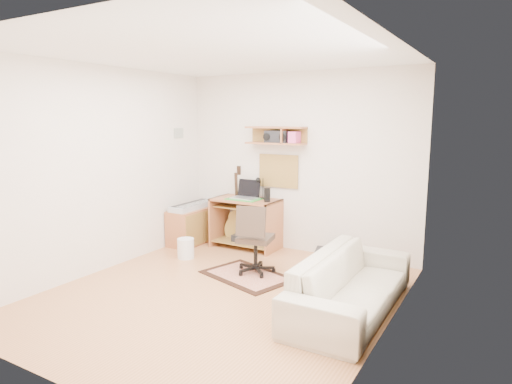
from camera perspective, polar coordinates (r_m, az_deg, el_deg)
The scene contains 22 objects.
floor at distance 5.11m, azimuth -4.57°, elevation -13.04°, with size 3.60×4.00×0.01m, color tan.
ceiling at distance 4.77m, azimuth -5.00°, elevation 17.35°, with size 3.60×4.00×0.01m, color white.
back_wall at distance 6.50m, azimuth 5.38°, elevation 3.70°, with size 3.60×0.01×2.60m, color silver.
left_wall at distance 5.98m, azimuth -19.15°, elevation 2.71°, with size 0.01×4.00×2.60m, color silver.
right_wall at distance 4.03m, azimuth 16.82°, elevation -0.21°, with size 0.01×4.00×2.60m, color silver.
wall_shelf at distance 6.49m, azimuth 2.52°, elevation 7.26°, with size 0.90×0.25×0.26m, color #B1683E.
cork_board at distance 6.62m, azimuth 2.91°, elevation 2.70°, with size 0.64×0.03×0.49m, color tan.
wall_photo at distance 7.00m, azimuth -9.88°, elevation 7.46°, with size 0.02×0.20×0.15m, color #4C8CBF.
desk at distance 6.75m, azimuth -1.31°, elevation -4.02°, with size 1.00×0.55×0.75m, color #B1683E, non-canonical shape.
laptop at distance 6.63m, azimuth -1.47°, elevation 0.30°, with size 0.37×0.37×0.29m, color silver, non-canonical shape.
speaker at distance 6.41m, azimuth 1.44°, elevation -0.37°, with size 0.09×0.09×0.21m, color black.
desk_lamp at distance 6.65m, azimuth 0.90°, elevation 0.49°, with size 0.11×0.11×0.32m, color black, non-canonical shape.
pencil_cup at distance 6.59m, azimuth 1.49°, elevation -0.57°, with size 0.07×0.07×0.10m, color #2E548B.
boombox at distance 6.47m, azimuth 2.72°, elevation 7.08°, with size 0.35×0.16×0.18m, color black.
rug at distance 5.64m, azimuth -1.15°, elevation -10.66°, with size 1.09×0.73×0.01m, color beige.
task_chair at distance 5.62m, azimuth -0.05°, elevation -5.97°, with size 0.46×0.46×0.91m, color #372A20, non-canonical shape.
cabinet at distance 7.11m, azimuth -8.00°, elevation -4.24°, with size 0.40×0.90×0.55m, color #B1683E.
music_keyboard at distance 7.04m, azimuth -8.06°, elevation -1.76°, with size 0.28×0.89×0.08m, color #B2B5BA.
guitar at distance 6.95m, azimuth -2.74°, elevation -1.64°, with size 0.33×0.20×1.22m, color #B88E38, non-canonical shape.
waste_basket at distance 6.37m, azimuth -9.00°, elevation -7.14°, with size 0.23×0.23×0.28m, color white.
printer at distance 6.24m, azimuth 9.56°, elevation -8.05°, with size 0.43×0.33×0.16m, color #A5A8AA.
sofa at distance 4.68m, azimuth 12.14°, elevation -10.19°, with size 1.99×0.58×0.78m, color #BFB197.
Camera 1 is at (2.70, -3.87, 1.95)m, focal length 31.19 mm.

